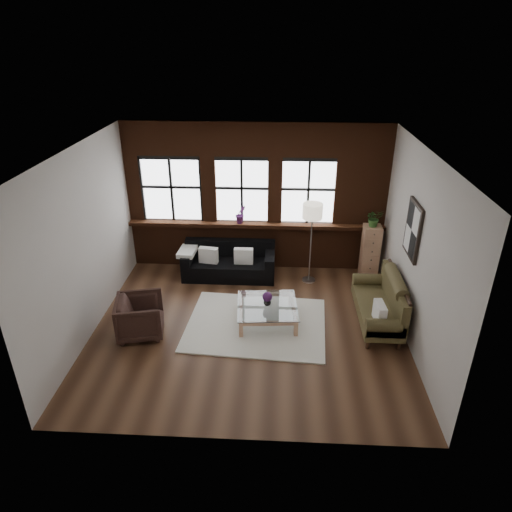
# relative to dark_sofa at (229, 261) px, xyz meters

# --- Properties ---
(floor) EXTENTS (5.50, 5.50, 0.00)m
(floor) POSITION_rel_dark_sofa_xyz_m (0.55, -1.90, -0.35)
(floor) COLOR #3E2416
(floor) RESTS_ON ground
(ceiling) EXTENTS (5.50, 5.50, 0.00)m
(ceiling) POSITION_rel_dark_sofa_xyz_m (0.55, -1.90, 2.85)
(ceiling) COLOR white
(ceiling) RESTS_ON ground
(wall_back) EXTENTS (5.50, 0.00, 5.50)m
(wall_back) POSITION_rel_dark_sofa_xyz_m (0.55, 0.60, 1.25)
(wall_back) COLOR beige
(wall_back) RESTS_ON ground
(wall_front) EXTENTS (5.50, 0.00, 5.50)m
(wall_front) POSITION_rel_dark_sofa_xyz_m (0.55, -4.40, 1.25)
(wall_front) COLOR beige
(wall_front) RESTS_ON ground
(wall_left) EXTENTS (0.00, 5.00, 5.00)m
(wall_left) POSITION_rel_dark_sofa_xyz_m (-2.20, -1.90, 1.25)
(wall_left) COLOR beige
(wall_left) RESTS_ON ground
(wall_right) EXTENTS (0.00, 5.00, 5.00)m
(wall_right) POSITION_rel_dark_sofa_xyz_m (3.30, -1.90, 1.25)
(wall_right) COLOR beige
(wall_right) RESTS_ON ground
(brick_backwall) EXTENTS (5.50, 0.12, 3.20)m
(brick_backwall) POSITION_rel_dark_sofa_xyz_m (0.55, 0.54, 1.25)
(brick_backwall) COLOR #421E0F
(brick_backwall) RESTS_ON floor
(sill_ledge) EXTENTS (5.50, 0.30, 0.08)m
(sill_ledge) POSITION_rel_dark_sofa_xyz_m (0.55, 0.45, 0.69)
(sill_ledge) COLOR #421E0F
(sill_ledge) RESTS_ON brick_backwall
(window_left) EXTENTS (1.38, 0.10, 1.50)m
(window_left) POSITION_rel_dark_sofa_xyz_m (-1.25, 0.55, 1.40)
(window_left) COLOR black
(window_left) RESTS_ON brick_backwall
(window_mid) EXTENTS (1.38, 0.10, 1.50)m
(window_mid) POSITION_rel_dark_sofa_xyz_m (0.25, 0.55, 1.40)
(window_mid) COLOR black
(window_mid) RESTS_ON brick_backwall
(window_right) EXTENTS (1.38, 0.10, 1.50)m
(window_right) POSITION_rel_dark_sofa_xyz_m (1.65, 0.55, 1.40)
(window_right) COLOR black
(window_right) RESTS_ON brick_backwall
(wall_poster) EXTENTS (0.05, 0.74, 0.94)m
(wall_poster) POSITION_rel_dark_sofa_xyz_m (3.27, -1.60, 1.50)
(wall_poster) COLOR black
(wall_poster) RESTS_ON wall_right
(shag_rug) EXTENTS (2.60, 2.11, 0.03)m
(shag_rug) POSITION_rel_dark_sofa_xyz_m (0.68, -1.80, -0.34)
(shag_rug) COLOR silver
(shag_rug) RESTS_ON floor
(dark_sofa) EXTENTS (1.96, 0.79, 0.71)m
(dark_sofa) POSITION_rel_dark_sofa_xyz_m (0.00, 0.00, 0.00)
(dark_sofa) COLOR black
(dark_sofa) RESTS_ON floor
(pillow_a) EXTENTS (0.42, 0.20, 0.34)m
(pillow_a) POSITION_rel_dark_sofa_xyz_m (-0.42, -0.10, 0.19)
(pillow_a) COLOR white
(pillow_a) RESTS_ON dark_sofa
(pillow_b) EXTENTS (0.40, 0.14, 0.34)m
(pillow_b) POSITION_rel_dark_sofa_xyz_m (0.33, -0.10, 0.19)
(pillow_b) COLOR white
(pillow_b) RESTS_ON dark_sofa
(vintage_settee) EXTENTS (0.77, 1.74, 0.93)m
(vintage_settee) POSITION_rel_dark_sofa_xyz_m (2.85, -1.63, 0.11)
(vintage_settee) COLOR #473E21
(vintage_settee) RESTS_ON floor
(pillow_settee) EXTENTS (0.17, 0.39, 0.34)m
(pillow_settee) POSITION_rel_dark_sofa_xyz_m (2.77, -2.16, 0.22)
(pillow_settee) COLOR white
(pillow_settee) RESTS_ON vintage_settee
(armchair) EXTENTS (0.93, 0.91, 0.71)m
(armchair) POSITION_rel_dark_sofa_xyz_m (-1.31, -2.18, 0.00)
(armchair) COLOR black
(armchair) RESTS_ON floor
(coffee_table) EXTENTS (1.16, 1.16, 0.36)m
(coffee_table) POSITION_rel_dark_sofa_xyz_m (0.88, -1.68, -0.18)
(coffee_table) COLOR tan
(coffee_table) RESTS_ON shag_rug
(vase) EXTENTS (0.17, 0.17, 0.14)m
(vase) POSITION_rel_dark_sofa_xyz_m (0.88, -1.68, 0.07)
(vase) COLOR #B2B2B2
(vase) RESTS_ON coffee_table
(flowers) EXTENTS (0.18, 0.18, 0.18)m
(flowers) POSITION_rel_dark_sofa_xyz_m (0.88, -1.68, 0.17)
(flowers) COLOR #56205F
(flowers) RESTS_ON vase
(drawer_chest) EXTENTS (0.36, 0.36, 1.18)m
(drawer_chest) POSITION_rel_dark_sofa_xyz_m (3.00, 0.15, 0.23)
(drawer_chest) COLOR tan
(drawer_chest) RESTS_ON floor
(potted_plant_top) EXTENTS (0.38, 0.34, 0.37)m
(potted_plant_top) POSITION_rel_dark_sofa_xyz_m (3.00, 0.15, 1.01)
(potted_plant_top) COLOR #2D5923
(potted_plant_top) RESTS_ON drawer_chest
(floor_lamp) EXTENTS (0.40, 0.40, 1.88)m
(floor_lamp) POSITION_rel_dark_sofa_xyz_m (1.72, -0.11, 0.59)
(floor_lamp) COLOR #A5A5A8
(floor_lamp) RESTS_ON floor
(sill_plant) EXTENTS (0.28, 0.26, 0.40)m
(sill_plant) POSITION_rel_dark_sofa_xyz_m (0.23, 0.42, 0.93)
(sill_plant) COLOR #56205F
(sill_plant) RESTS_ON sill_ledge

